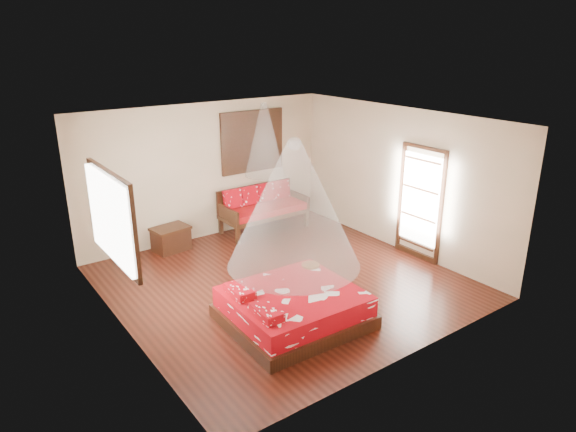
% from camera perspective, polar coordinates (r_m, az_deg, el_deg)
% --- Properties ---
extents(room, '(5.54, 5.54, 2.84)m').
position_cam_1_polar(room, '(8.46, -0.51, 1.20)').
color(room, black).
rests_on(room, ground).
extents(bed, '(1.97, 1.80, 0.63)m').
position_cam_1_polar(bed, '(7.69, 0.53, -10.15)').
color(bed, black).
rests_on(bed, floor).
extents(daybed, '(1.89, 0.84, 0.97)m').
position_cam_1_polar(daybed, '(11.20, -2.90, 1.09)').
color(daybed, black).
rests_on(daybed, floor).
extents(storage_chest, '(0.76, 0.60, 0.48)m').
position_cam_1_polar(storage_chest, '(10.43, -12.87, -2.45)').
color(storage_chest, black).
rests_on(storage_chest, floor).
extents(shutter_panel, '(1.52, 0.06, 1.32)m').
position_cam_1_polar(shutter_panel, '(11.12, -3.97, 8.27)').
color(shutter_panel, black).
rests_on(shutter_panel, wall_back).
extents(window_left, '(0.10, 1.74, 1.34)m').
position_cam_1_polar(window_left, '(7.41, -18.80, -0.13)').
color(window_left, black).
rests_on(window_left, wall_left).
extents(glazed_door, '(0.08, 1.02, 2.16)m').
position_cam_1_polar(glazed_door, '(9.93, 14.46, 1.35)').
color(glazed_door, black).
rests_on(glazed_door, floor).
extents(wine_tray, '(0.29, 0.29, 0.23)m').
position_cam_1_polar(wine_tray, '(8.37, 2.54, -5.16)').
color(wine_tray, brown).
rests_on(wine_tray, bed).
extents(mosquito_net_main, '(1.90, 1.90, 1.80)m').
position_cam_1_polar(mosquito_net_main, '(7.05, 0.67, 1.27)').
color(mosquito_net_main, white).
rests_on(mosquito_net_main, ceiling).
extents(mosquito_net_daybed, '(0.84, 0.84, 1.50)m').
position_cam_1_polar(mosquito_net_daybed, '(10.72, -2.64, 8.42)').
color(mosquito_net_daybed, white).
rests_on(mosquito_net_daybed, ceiling).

